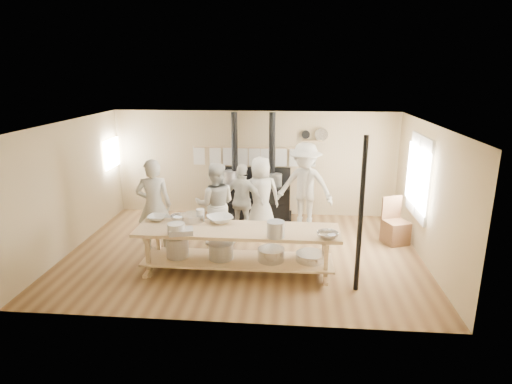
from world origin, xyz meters
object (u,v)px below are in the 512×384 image
stove (253,198)px  prep_table (237,246)px  cook_right (243,201)px  roasting_pan (181,231)px  cook_far_left (154,206)px  cook_center (261,195)px  chair (395,230)px  cook_left (216,205)px  cook_by_window (305,187)px

stove → prep_table: 3.02m
cook_right → stove: bearing=-78.4°
roasting_pan → cook_far_left: bearing=125.4°
cook_center → chair: (2.88, -0.37, -0.58)m
cook_left → cook_by_window: 2.16m
stove → roasting_pan: stove is taller
cook_center → cook_right: size_ratio=1.07×
chair → cook_right: bearing=156.7°
cook_by_window → roasting_pan: cook_by_window is taller
cook_right → cook_by_window: cook_by_window is taller
cook_center → cook_right: cook_center is taller
cook_by_window → roasting_pan: bearing=-113.4°
cook_left → roasting_pan: 1.65m
chair → cook_by_window: bearing=137.7°
cook_far_left → cook_right: size_ratio=1.16×
cook_center → cook_far_left: bearing=15.1°
cook_left → cook_by_window: size_ratio=0.87×
chair → roasting_pan: (-4.07, -2.01, 0.60)m
cook_right → roasting_pan: cook_right is taller
roasting_pan → cook_left: bearing=79.2°
stove → cook_right: stove is taller
cook_far_left → cook_right: cook_far_left is taller
cook_center → roasting_pan: size_ratio=4.30×
cook_right → cook_center: bearing=-126.2°
cook_center → prep_table: bearing=68.0°
prep_table → cook_by_window: cook_by_window is taller
cook_left → cook_right: 0.70m
cook_by_window → roasting_pan: size_ratio=4.96×
cook_right → cook_by_window: size_ratio=0.81×
stove → cook_by_window: stove is taller
cook_by_window → cook_right: bearing=-139.9°
prep_table → cook_right: size_ratio=2.20×
stove → cook_right: (-0.11, -1.26, 0.30)m
cook_left → cook_by_window: (1.86, 1.10, 0.13)m
stove → chair: 3.43m
stove → cook_far_left: (-1.78, -2.14, 0.43)m
prep_table → roasting_pan: bearing=-160.3°
cook_by_window → roasting_pan: (-2.16, -2.72, -0.11)m
cook_left → cook_center: 1.16m
cook_far_left → chair: cook_far_left is taller
cook_center → cook_by_window: cook_by_window is taller
cook_left → chair: cook_left is taller
cook_by_window → chair: size_ratio=2.04×
cook_right → chair: (3.25, -0.08, -0.53)m
cook_by_window → chair: cook_by_window is taller
cook_left → cook_center: cook_left is taller
cook_far_left → cook_right: (1.67, 0.88, -0.13)m
cook_right → chair: cook_right is taller
stove → cook_far_left: bearing=-129.8°
prep_table → cook_left: (-0.61, 1.29, 0.35)m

